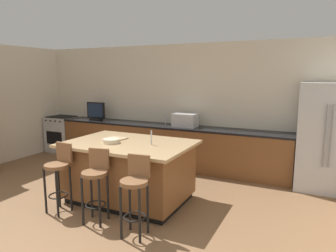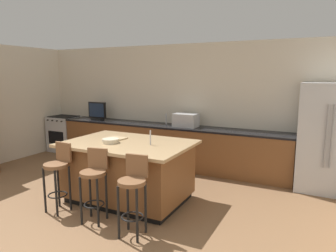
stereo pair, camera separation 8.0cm
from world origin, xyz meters
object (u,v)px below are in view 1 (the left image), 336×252
at_px(tv_monitor, 96,112).
at_px(refrigerator, 327,137).
at_px(range_oven, 63,134).
at_px(bar_stool_center, 96,179).
at_px(microwave, 185,120).
at_px(bar_stool_right, 135,189).
at_px(fruit_bowl, 111,141).
at_px(cutting_board, 116,138).
at_px(bar_stool_left, 59,171).
at_px(kitchen_island, 129,171).

bearing_deg(tv_monitor, refrigerator, -0.20).
height_order(range_oven, bar_stool_center, bar_stool_center).
xyz_separation_m(range_oven, tv_monitor, (1.14, -0.05, 0.64)).
bearing_deg(tv_monitor, range_oven, 177.45).
distance_m(microwave, bar_stool_right, 2.88).
bearing_deg(refrigerator, range_oven, 179.35).
distance_m(range_oven, fruit_bowl, 3.73).
bearing_deg(microwave, bar_stool_right, -79.67).
xyz_separation_m(refrigerator, cutting_board, (-3.10, -1.71, 0.02)).
height_order(bar_stool_left, bar_stool_right, same).
xyz_separation_m(microwave, fruit_bowl, (-0.36, -2.07, -0.07)).
relative_size(bar_stool_center, cutting_board, 3.25).
relative_size(bar_stool_left, cutting_board, 3.29).
distance_m(tv_monitor, bar_stool_center, 3.44).
distance_m(bar_stool_left, fruit_bowl, 0.86).
bearing_deg(bar_stool_left, cutting_board, 72.33).
xyz_separation_m(tv_monitor, cutting_board, (1.81, -1.73, -0.15)).
bearing_deg(fruit_bowl, bar_stool_right, -39.84).
distance_m(kitchen_island, cutting_board, 0.58).
height_order(microwave, fruit_bowl, microwave).
height_order(microwave, bar_stool_right, microwave).
bearing_deg(cutting_board, bar_stool_left, -111.42).
xyz_separation_m(refrigerator, tv_monitor, (-4.90, 0.02, 0.18)).
bearing_deg(cutting_board, bar_stool_right, -46.02).
relative_size(bar_stool_right, fruit_bowl, 3.92).
bearing_deg(refrigerator, cutting_board, -151.02).
distance_m(kitchen_island, tv_monitor, 2.89).
relative_size(range_oven, fruit_bowl, 3.59).
relative_size(refrigerator, range_oven, 2.01).
height_order(refrigerator, cutting_board, refrigerator).
bearing_deg(bar_stool_center, kitchen_island, 78.15).
xyz_separation_m(tv_monitor, bar_stool_center, (2.12, -2.66, -0.50)).
bearing_deg(tv_monitor, kitchen_island, -41.17).
bearing_deg(kitchen_island, bar_stool_center, -90.48).
bearing_deg(kitchen_island, bar_stool_right, -53.30).
relative_size(range_oven, bar_stool_right, 0.92).
distance_m(refrigerator, range_oven, 6.06).
height_order(bar_stool_center, bar_stool_right, bar_stool_right).
distance_m(refrigerator, microwave, 2.63).
relative_size(bar_stool_left, bar_stool_center, 1.01).
height_order(range_oven, tv_monitor, tv_monitor).
distance_m(tv_monitor, fruit_bowl, 2.79).
relative_size(refrigerator, bar_stool_right, 1.84).
bearing_deg(kitchen_island, tv_monitor, 138.83).
height_order(fruit_bowl, cutting_board, fruit_bowl).
distance_m(kitchen_island, bar_stool_right, 1.11).
bearing_deg(bar_stool_center, refrigerator, 32.21).
bearing_deg(bar_stool_right, microwave, 93.55).
bearing_deg(fruit_bowl, bar_stool_center, -72.25).
height_order(refrigerator, bar_stool_right, refrigerator).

